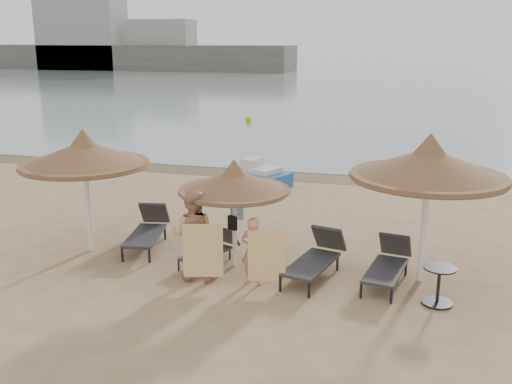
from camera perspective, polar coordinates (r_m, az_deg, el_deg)
ground at (r=12.60m, az=-1.80°, el=-8.25°), size 160.00×160.00×0.00m
sea at (r=91.26m, az=13.22°, el=11.55°), size 200.00×140.00×0.03m
wet_sand_strip at (r=21.33m, az=5.53°, el=1.49°), size 200.00×1.60×0.01m
far_shore at (r=93.36m, az=-2.76°, el=13.77°), size 150.00×54.80×12.00m
palapa_left at (r=13.91m, az=-16.80°, el=3.62°), size 3.01×3.01×2.99m
palapa_center at (r=12.47m, az=-2.19°, el=1.03°), size 2.49×2.49×2.47m
palapa_right at (r=12.05m, az=16.89°, el=2.64°), size 3.20×3.20×3.17m
lounger_far_left at (r=14.42m, az=-10.76°, el=-3.65°), size 1.08×2.20×0.94m
lounger_near_left at (r=13.21m, az=-4.40°, el=-5.63°), size 1.07×1.69×0.72m
lounger_near_right at (r=12.50m, az=6.09°, el=-6.43°), size 1.17×2.22×0.95m
lounger_far_right at (r=12.46m, az=13.11°, el=-6.93°), size 0.98×2.08×0.89m
side_table at (r=11.69m, az=17.77°, el=-9.00°), size 0.63×0.63×0.77m
person_left at (r=12.06m, az=-6.36°, el=-3.58°), size 1.10×0.76×2.30m
person_right at (r=11.84m, az=-0.28°, el=-5.39°), size 0.81×0.55×1.70m
towel_left at (r=11.75m, az=-5.33°, el=-5.87°), size 0.80×0.25×1.16m
towel_right at (r=11.57m, az=1.08°, el=-6.45°), size 0.76×0.15×1.08m
bag_patterned at (r=12.83m, az=-1.92°, el=-1.99°), size 0.31×0.18×0.37m
bag_dark at (r=12.57m, az=-2.37°, el=-3.11°), size 0.23×0.15×0.32m
pedal_boat at (r=19.95m, az=0.38°, el=1.62°), size 2.31×1.90×0.93m
buoy_left at (r=35.36m, az=-0.77°, el=7.29°), size 0.41×0.41×0.41m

